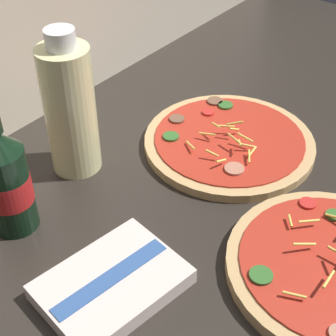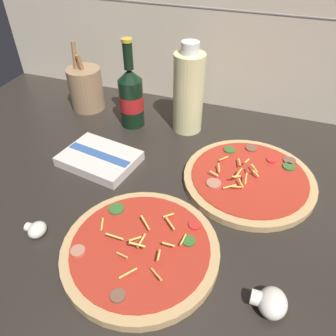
{
  "view_description": "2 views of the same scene",
  "coord_description": "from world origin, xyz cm",
  "px_view_note": "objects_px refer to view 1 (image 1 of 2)",
  "views": [
    {
      "loc": [
        -55.74,
        -23.66,
        56.05
      ],
      "look_at": [
        -10.78,
        11.29,
        9.72
      ],
      "focal_mm": 55.0,
      "sensor_mm": 36.0,
      "label": 1
    },
    {
      "loc": [
        8.81,
        -46.11,
        52.14
      ],
      "look_at": [
        -9.24,
        4.75,
        7.72
      ],
      "focal_mm": 35.0,
      "sensor_mm": 36.0,
      "label": 2
    }
  ],
  "objects_px": {
    "pizza_far": "(229,142)",
    "beer_bottle": "(6,179)",
    "pizza_near": "(334,268)",
    "dish_towel": "(112,284)",
    "oil_bottle": "(70,109)"
  },
  "relations": [
    {
      "from": "beer_bottle",
      "to": "pizza_far",
      "type": "bearing_deg",
      "value": -21.92
    },
    {
      "from": "pizza_near",
      "to": "pizza_far",
      "type": "relative_size",
      "value": 0.96
    },
    {
      "from": "beer_bottle",
      "to": "pizza_near",
      "type": "bearing_deg",
      "value": -63.98
    },
    {
      "from": "pizza_near",
      "to": "beer_bottle",
      "type": "bearing_deg",
      "value": 116.02
    },
    {
      "from": "pizza_far",
      "to": "beer_bottle",
      "type": "xyz_separation_m",
      "value": [
        -0.35,
        0.14,
        0.08
      ]
    },
    {
      "from": "pizza_near",
      "to": "oil_bottle",
      "type": "xyz_separation_m",
      "value": [
        -0.04,
        0.43,
        0.1
      ]
    },
    {
      "from": "oil_bottle",
      "to": "dish_towel",
      "type": "relative_size",
      "value": 1.23
    },
    {
      "from": "dish_towel",
      "to": "pizza_near",
      "type": "bearing_deg",
      "value": -46.74
    },
    {
      "from": "pizza_near",
      "to": "pizza_far",
      "type": "height_order",
      "value": "pizza_far"
    },
    {
      "from": "pizza_far",
      "to": "dish_towel",
      "type": "distance_m",
      "value": 0.35
    },
    {
      "from": "dish_towel",
      "to": "pizza_far",
      "type": "bearing_deg",
      "value": 8.09
    },
    {
      "from": "oil_bottle",
      "to": "dish_towel",
      "type": "bearing_deg",
      "value": -124.94
    },
    {
      "from": "beer_bottle",
      "to": "oil_bottle",
      "type": "height_order",
      "value": "same"
    },
    {
      "from": "pizza_near",
      "to": "pizza_far",
      "type": "bearing_deg",
      "value": 59.5
    },
    {
      "from": "pizza_near",
      "to": "pizza_far",
      "type": "xyz_separation_m",
      "value": [
        0.15,
        0.26,
        -0.0
      ]
    }
  ]
}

